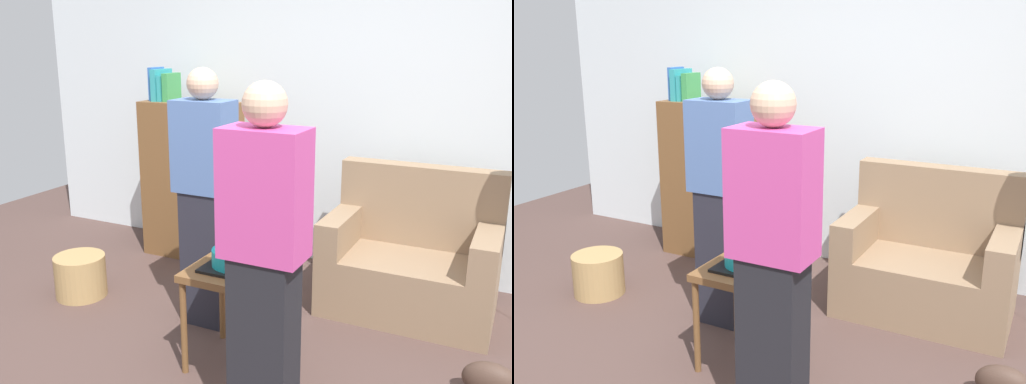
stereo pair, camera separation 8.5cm
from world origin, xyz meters
The scene contains 9 objects.
wall_back centered at (0.00, 2.05, 1.35)m, with size 6.00×0.10×2.70m, color silver.
couch centered at (0.61, 1.44, 0.34)m, with size 1.10×0.70×0.96m.
bookshelf centered at (-1.26, 1.65, 0.67)m, with size 0.80×0.36×1.57m.
side_table centered at (-0.12, 0.32, 0.50)m, with size 0.48×0.48×0.58m.
birthday_cake centered at (-0.12, 0.32, 0.63)m, with size 0.32×0.32×0.17m.
person_blowing_candles centered at (-0.53, 0.67, 0.83)m, with size 0.36×0.22×1.63m.
person_holding_cake centered at (0.27, -0.14, 0.83)m, with size 0.36×0.22×1.63m.
wicker_basket centered at (-1.54, 0.60, 0.15)m, with size 0.36×0.36×0.30m, color #A88451.
handbag centered at (1.20, 0.60, 0.10)m, with size 0.28×0.14×0.20m, color #473328.
Camera 1 is at (1.25, -2.20, 1.79)m, focal length 39.69 mm.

